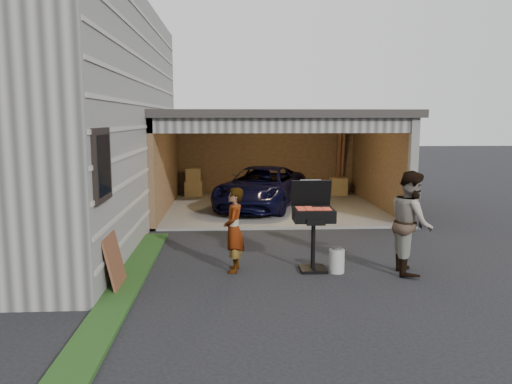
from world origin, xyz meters
TOP-DOWN VIEW (x-y plane):
  - ground at (0.00, 0.00)m, footprint 80.00×80.00m
  - house at (-6.00, 4.00)m, footprint 7.00×11.00m
  - groundcover_strip at (-2.25, -1.00)m, footprint 0.50×8.00m
  - garage at (0.76, 6.79)m, footprint 6.80×6.30m
  - minivan at (0.38, 6.33)m, footprint 3.32×4.74m
  - woman at (-0.50, 0.23)m, footprint 0.40×0.57m
  - man at (2.58, 0.00)m, footprint 0.79×0.95m
  - bbq_grill at (0.90, 0.24)m, footprint 0.71×0.63m
  - propane_tank at (1.30, 0.07)m, footprint 0.27×0.27m
  - plywood_panel at (-2.40, -0.56)m, footprint 0.22×0.78m
  - hand_truck at (3.92, 3.48)m, footprint 0.50×0.42m

SIDE VIEW (x-z plane):
  - ground at x=0.00m, z-range 0.00..0.00m
  - groundcover_strip at x=-2.25m, z-range 0.00..0.06m
  - propane_tank at x=1.30m, z-range 0.00..0.41m
  - hand_truck at x=3.92m, z-range -0.35..0.79m
  - plywood_panel at x=-2.40m, z-range 0.00..0.86m
  - minivan at x=0.38m, z-range 0.00..1.20m
  - woman at x=-0.50m, z-range 0.00..1.50m
  - man at x=2.58m, z-range 0.00..1.80m
  - bbq_grill at x=0.90m, z-range 0.15..1.74m
  - garage at x=0.76m, z-range 0.42..3.32m
  - house at x=-6.00m, z-range 0.00..5.50m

